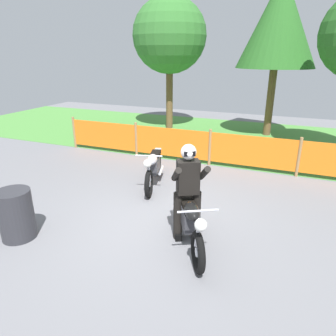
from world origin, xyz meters
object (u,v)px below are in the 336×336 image
(oil_drum, at_px, (16,215))
(rider_trailing, at_px, (188,190))
(motorcycle_lead, at_px, (154,167))
(motorcycle_trailing, at_px, (189,220))

(oil_drum, bearing_deg, rider_trailing, 21.66)
(rider_trailing, distance_m, oil_drum, 2.97)
(motorcycle_lead, height_order, rider_trailing, rider_trailing)
(motorcycle_lead, xyz_separation_m, motorcycle_trailing, (1.59, -2.05, 0.00))
(motorcycle_trailing, bearing_deg, rider_trailing, -179.43)
(motorcycle_trailing, relative_size, rider_trailing, 1.07)
(motorcycle_trailing, height_order, oil_drum, motorcycle_trailing)
(motorcycle_lead, bearing_deg, motorcycle_trailing, 22.05)
(motorcycle_lead, distance_m, rider_trailing, 2.45)
(motorcycle_lead, distance_m, oil_drum, 3.21)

